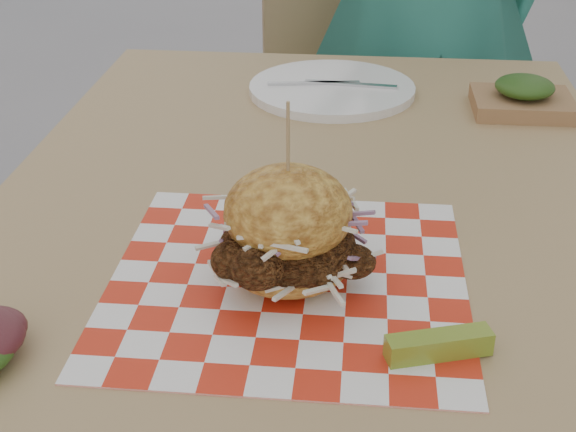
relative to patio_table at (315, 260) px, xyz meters
name	(u,v)px	position (x,y,z in m)	size (l,w,h in m)	color
patio_table	(315,260)	(0.00, 0.00, 0.00)	(0.80, 1.20, 0.75)	tan
patio_chair	(333,76)	(-0.02, 1.07, -0.12)	(0.51, 0.52, 0.95)	tan
paper_liner	(288,280)	(-0.02, -0.17, 0.08)	(0.36, 0.36, 0.00)	red
sandwich	(288,234)	(-0.02, -0.17, 0.13)	(0.17, 0.17, 0.19)	gold
pickle_spear	(439,345)	(0.13, -0.28, 0.09)	(0.10, 0.02, 0.02)	olive
place_setting	(332,89)	(0.00, 0.39, 0.09)	(0.27, 0.27, 0.02)	white
kraft_tray	(523,97)	(0.30, 0.34, 0.10)	(0.15, 0.12, 0.06)	olive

